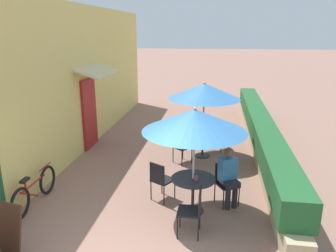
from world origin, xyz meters
The scene contains 15 objects.
cafe_facade_wall centered at (-2.54, 5.67, 2.09)m, with size 0.98×11.61×4.20m.
planter_hedge centered at (2.75, 5.70, 0.54)m, with size 0.60×10.61×1.01m.
patio_table_near centered at (1.03, 1.87, 0.55)m, with size 0.87×0.87×0.72m.
patio_umbrella_near centered at (1.03, 1.87, 1.89)m, with size 1.97×1.97×2.15m.
cafe_chair_near_left centered at (1.67, 2.31, 0.52)m, with size 0.54×0.54×0.87m.
seated_patron_near_left centered at (1.72, 2.22, 0.69)m, with size 0.47×0.51×1.25m.
cafe_chair_near_right centered at (0.32, 2.20, 0.52)m, with size 0.55×0.55×0.87m.
cafe_chair_near_back centered at (1.10, 1.09, 0.52)m, with size 0.40×0.40×0.87m.
coffee_cup_near centered at (1.09, 1.79, 0.76)m, with size 0.07×0.07×0.09m.
patio_table_mid centered at (1.07, 4.90, 0.55)m, with size 0.87×0.87×0.72m.
patio_umbrella_mid centered at (1.07, 4.90, 1.89)m, with size 1.97×1.97×2.15m.
cafe_chair_mid_left centered at (1.53, 5.53, 0.52)m, with size 0.56×0.56×0.87m.
cafe_chair_mid_right centered at (0.62, 4.27, 0.52)m, with size 0.56×0.56×0.87m.
coffee_cup_mid centered at (1.20, 4.82, 0.76)m, with size 0.07×0.07×0.09m.
bicycle_leaning centered at (-2.20, 1.63, 0.33)m, with size 0.10×1.68×0.72m.
Camera 1 is at (1.41, -3.95, 3.49)m, focal length 35.00 mm.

